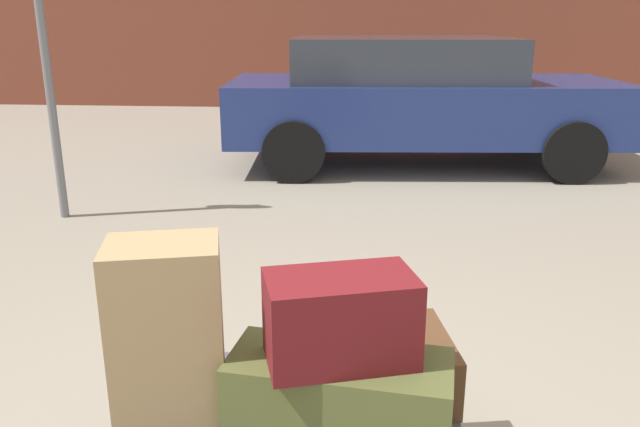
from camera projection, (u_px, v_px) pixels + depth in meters
duffel_bag_olive_front_left at (339, 404)px, 1.94m from camera, size 0.70×0.37×0.31m
suitcase_brown_stacked_top at (371, 365)px, 2.25m from camera, size 0.61×0.51×0.22m
suitcase_tan_front_right at (168, 342)px, 1.96m from camera, size 0.39×0.32×0.65m
duffel_bag_maroon_topmost_pile at (340, 319)px, 1.85m from camera, size 0.49×0.36×0.27m
parked_car at (417, 98)px, 7.14m from camera, size 4.41×2.15×1.42m
bollard_kerb_near at (511, 109)px, 9.42m from camera, size 0.24×0.24×0.65m
bollard_kerb_mid at (599, 110)px, 9.32m from camera, size 0.24×0.24×0.65m
no_parking_sign at (42, 33)px, 4.97m from camera, size 0.50×0.07×2.45m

